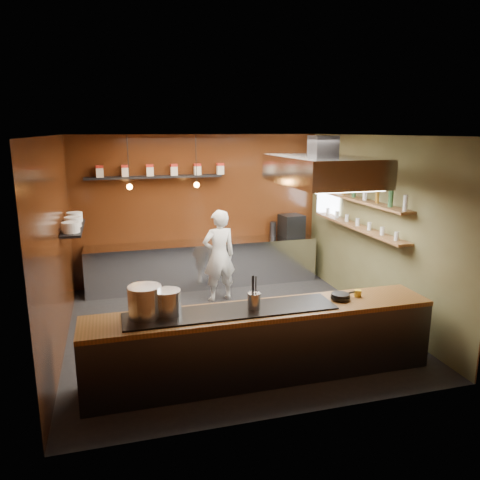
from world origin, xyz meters
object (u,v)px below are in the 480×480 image
object	(u,v)px
stockpot_small	(168,302)
chef	(219,256)
extractor_hood	(322,170)
stockpot_large	(145,302)
espresso_machine	(291,225)

from	to	relation	value
stockpot_small	chef	size ratio (longest dim) A/B	0.19
extractor_hood	stockpot_large	distance (m)	3.25
extractor_hood	chef	distance (m)	2.63
extractor_hood	espresso_machine	bearing A→B (deg)	77.14
stockpot_large	chef	bearing A→B (deg)	61.30
extractor_hood	stockpot_small	size ratio (longest dim) A/B	6.24
stockpot_small	chef	xyz separation A→B (m)	(1.26, 2.77, -0.24)
stockpot_small	extractor_hood	bearing A→B (deg)	24.51
stockpot_large	stockpot_small	size ratio (longest dim) A/B	1.22
stockpot_large	chef	size ratio (longest dim) A/B	0.23
espresso_machine	stockpot_large	bearing A→B (deg)	-139.14
stockpot_large	stockpot_small	bearing A→B (deg)	3.42
stockpot_large	espresso_machine	xyz separation A→B (m)	(3.33, 3.78, -0.01)
stockpot_large	espresso_machine	size ratio (longest dim) A/B	0.88
extractor_hood	stockpot_small	distance (m)	3.05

